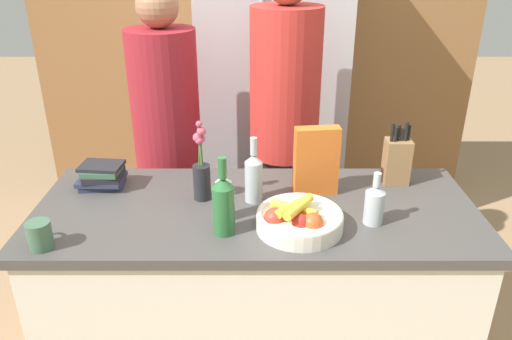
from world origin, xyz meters
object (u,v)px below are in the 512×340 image
(cereal_box, at_px, (316,161))
(bottle_vinegar, at_px, (224,204))
(flower_vase, at_px, (201,172))
(person_at_sink, at_px, (168,138))
(book_stack, at_px, (102,176))
(bottle_water, at_px, (374,203))
(fruit_bowl, at_px, (299,219))
(coffee_mug, at_px, (39,235))
(bottle_wine, at_px, (224,195))
(refrigerator, at_px, (271,93))
(bottle_oil, at_px, (254,176))
(person_in_blue, at_px, (284,125))
(knife_block, at_px, (397,160))

(cereal_box, distance_m, bottle_vinegar, 0.48)
(flower_vase, height_order, person_at_sink, person_at_sink)
(cereal_box, height_order, person_at_sink, person_at_sink)
(book_stack, bearing_deg, bottle_water, -15.34)
(fruit_bowl, height_order, cereal_box, cereal_box)
(coffee_mug, xyz_separation_m, person_at_sink, (0.29, 0.92, -0.00))
(coffee_mug, relative_size, bottle_wine, 0.45)
(refrigerator, height_order, bottle_wine, refrigerator)
(refrigerator, height_order, flower_vase, refrigerator)
(fruit_bowl, distance_m, coffee_mug, 0.90)
(refrigerator, bearing_deg, cereal_box, -82.77)
(flower_vase, distance_m, bottle_vinegar, 0.28)
(bottle_oil, xyz_separation_m, bottle_water, (0.45, -0.18, -0.03))
(bottle_wine, height_order, bottle_water, bottle_wine)
(bottle_wine, height_order, person_in_blue, person_in_blue)
(refrigerator, distance_m, fruit_bowl, 1.47)
(bottle_water, bearing_deg, cereal_box, 128.52)
(coffee_mug, distance_m, person_at_sink, 0.96)
(book_stack, bearing_deg, knife_block, 2.00)
(cereal_box, distance_m, person_in_blue, 0.53)
(book_stack, relative_size, person_in_blue, 0.11)
(refrigerator, bearing_deg, knife_block, -64.66)
(book_stack, distance_m, person_in_blue, 0.93)
(fruit_bowl, xyz_separation_m, coffee_mug, (-0.90, -0.12, 0.01))
(bottle_water, height_order, person_in_blue, person_in_blue)
(knife_block, xyz_separation_m, person_at_sink, (-1.06, 0.41, -0.06))
(bottle_water, relative_size, person_in_blue, 0.11)
(bottle_oil, relative_size, bottle_wine, 1.10)
(bottle_vinegar, bearing_deg, bottle_water, 6.95)
(cereal_box, height_order, book_stack, cereal_box)
(fruit_bowl, distance_m, knife_block, 0.60)
(bottle_wine, bearing_deg, person_at_sink, 114.63)
(bottle_wine, xyz_separation_m, bottle_water, (0.56, -0.03, -0.02))
(flower_vase, distance_m, book_stack, 0.45)
(flower_vase, height_order, person_in_blue, person_in_blue)
(refrigerator, distance_m, coffee_mug, 1.79)
(book_stack, height_order, bottle_water, bottle_water)
(bottle_vinegar, relative_size, bottle_wine, 1.19)
(fruit_bowl, height_order, bottle_vinegar, bottle_vinegar)
(bottle_wine, bearing_deg, book_stack, 153.47)
(cereal_box, height_order, bottle_vinegar, bottle_vinegar)
(bottle_water, bearing_deg, bottle_vinegar, -173.05)
(knife_block, bearing_deg, bottle_water, -116.04)
(fruit_bowl, bearing_deg, flower_vase, 146.97)
(refrigerator, height_order, cereal_box, refrigerator)
(bottle_vinegar, distance_m, bottle_wine, 0.10)
(flower_vase, relative_size, bottle_vinegar, 1.14)
(bottle_water, xyz_separation_m, person_at_sink, (-0.89, 0.75, -0.03))
(refrigerator, bearing_deg, bottle_oil, -94.86)
(fruit_bowl, bearing_deg, book_stack, 156.67)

